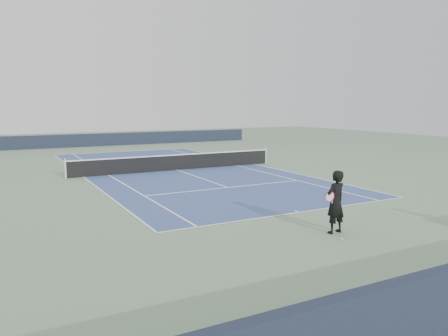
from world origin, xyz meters
name	(u,v)px	position (x,y,z in m)	size (l,w,h in m)	color
ground	(177,170)	(0.00, 0.00, 0.00)	(80.00, 80.00, 0.00)	slate
court_surface	(177,170)	(0.00, 0.00, 0.01)	(10.97, 23.77, 0.01)	#364A80
tennis_net	(177,162)	(0.00, 0.00, 0.50)	(12.90, 0.10, 1.07)	silver
windscreen_far	(107,140)	(0.00, 17.88, 0.60)	(30.00, 0.25, 1.20)	black
tennis_player	(335,202)	(-0.65, -14.43, 0.98)	(0.85, 0.63, 1.95)	black
tennis_ball	(342,239)	(-0.97, -15.10, 0.04)	(0.07, 0.07, 0.07)	#D1EB30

